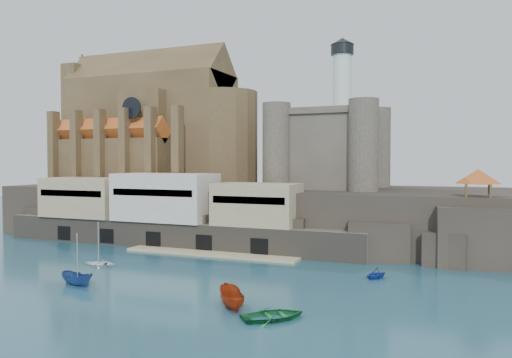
{
  "coord_description": "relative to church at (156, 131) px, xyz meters",
  "views": [
    {
      "loc": [
        39.45,
        -53.97,
        15.17
      ],
      "look_at": [
        4.32,
        32.0,
        11.92
      ],
      "focal_mm": 35.0,
      "sensor_mm": 36.0,
      "label": 1
    }
  ],
  "objects": [
    {
      "name": "ground",
      "position": [
        24.13,
        -41.85,
        -22.13
      ],
      "size": [
        300.0,
        300.0,
        0.0
      ],
      "primitive_type": "plane",
      "color": "navy",
      "rests_on": "ground"
    },
    {
      "name": "promontory",
      "position": [
        23.94,
        -2.48,
        -17.2
      ],
      "size": [
        100.0,
        36.0,
        10.0
      ],
      "color": "black",
      "rests_on": "ground"
    },
    {
      "name": "quay",
      "position": [
        13.94,
        -18.78,
        -16.06
      ],
      "size": [
        70.0,
        12.0,
        13.05
      ],
      "color": "#5F574C",
      "rests_on": "ground"
    },
    {
      "name": "church",
      "position": [
        0.0,
        0.0,
        0.0
      ],
      "size": [
        47.0,
        25.93,
        30.51
      ],
      "color": "#4E3C24",
      "rests_on": "promontory"
    },
    {
      "name": "castle_keep",
      "position": [
        40.21,
        -0.78,
        -3.81
      ],
      "size": [
        21.2,
        21.2,
        29.3
      ],
      "color": "#4B443B",
      "rests_on": "promontory"
    },
    {
      "name": "rock_outcrop",
      "position": [
        66.13,
        -16.01,
        -18.11
      ],
      "size": [
        14.5,
        10.5,
        8.7
      ],
      "color": "black",
      "rests_on": "ground"
    },
    {
      "name": "pavilion",
      "position": [
        66.13,
        -15.85,
        -9.4
      ],
      "size": [
        6.4,
        6.4,
        5.4
      ],
      "color": "#4E3C24",
      "rests_on": "rock_outcrop"
    },
    {
      "name": "boat_2",
      "position": [
        20.3,
        -47.9,
        -22.13
      ],
      "size": [
        2.41,
        2.37,
        5.28
      ],
      "primitive_type": "imported",
      "rotation": [
        0.0,
        0.0,
        1.36
      ],
      "color": "navy",
      "rests_on": "ground"
    },
    {
      "name": "boat_3",
      "position": [
        47.18,
        -51.21,
        -22.13
      ],
      "size": [
        4.03,
        4.25,
        6.36
      ],
      "primitive_type": "imported",
      "rotation": [
        0.0,
        0.0,
        2.31
      ],
      "color": "#1B7239",
      "rests_on": "ground"
    },
    {
      "name": "boat_5",
      "position": [
        41.71,
        -49.12,
        -22.13
      ],
      "size": [
        3.14,
        3.16,
        5.92
      ],
      "primitive_type": "imported",
      "rotation": [
        0.0,
        0.0,
        3.77
      ],
      "color": "maroon",
      "rests_on": "ground"
    },
    {
      "name": "boat_6",
      "position": [
        14.9,
        -37.57,
        -22.13
      ],
      "size": [
        1.23,
        3.71,
        5.13
      ],
      "primitive_type": "imported",
      "rotation": [
        0.0,
        0.0,
        4.67
      ],
      "color": "white",
      "rests_on": "ground"
    },
    {
      "name": "boat_7",
      "position": [
        53.71,
        -30.49,
        -22.13
      ],
      "size": [
        3.49,
        3.17,
        3.46
      ],
      "primitive_type": "imported",
      "rotation": [
        0.0,
        0.0,
        5.69
      ],
      "color": "navy",
      "rests_on": "ground"
    }
  ]
}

